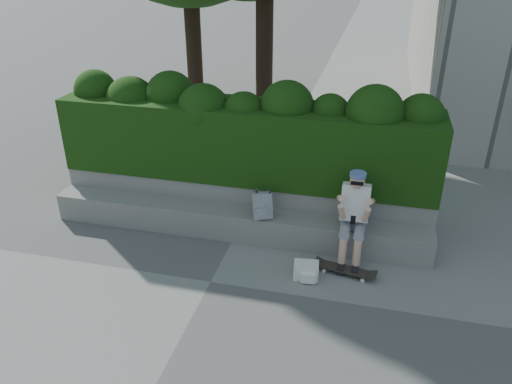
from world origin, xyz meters
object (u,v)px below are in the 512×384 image
(person, at_px, (354,213))
(backpack_ground, at_px, (306,270))
(backpack_plaid, at_px, (263,206))
(skateboard, at_px, (345,270))

(person, distance_m, backpack_ground, 1.06)
(person, relative_size, backpack_plaid, 3.45)
(skateboard, relative_size, backpack_plaid, 2.03)
(person, distance_m, backpack_plaid, 1.36)
(skateboard, distance_m, backpack_ground, 0.56)
(person, xyz_separation_m, backpack_ground, (-0.56, -0.64, -0.64))
(skateboard, height_order, backpack_plaid, backpack_plaid)
(person, distance_m, skateboard, 0.81)
(person, bearing_deg, backpack_ground, -131.45)
(skateboard, height_order, backpack_ground, backpack_ground)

